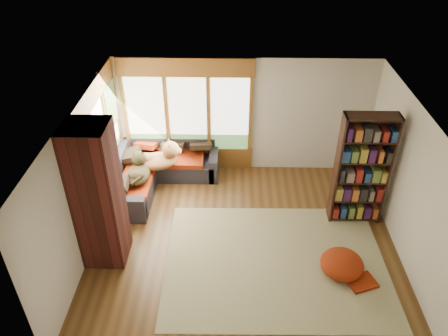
% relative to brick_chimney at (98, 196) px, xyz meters
% --- Properties ---
extents(floor, '(5.50, 5.50, 0.00)m').
position_rel_brick_chimney_xyz_m(floor, '(2.40, 0.35, -1.30)').
color(floor, '#4F3115').
rests_on(floor, ground).
extents(ceiling, '(5.50, 5.50, 0.00)m').
position_rel_brick_chimney_xyz_m(ceiling, '(2.40, 0.35, 1.30)').
color(ceiling, white).
extents(wall_back, '(5.50, 0.04, 2.60)m').
position_rel_brick_chimney_xyz_m(wall_back, '(2.40, 2.85, 0.00)').
color(wall_back, silver).
rests_on(wall_back, ground).
extents(wall_front, '(5.50, 0.04, 2.60)m').
position_rel_brick_chimney_xyz_m(wall_front, '(2.40, -2.15, 0.00)').
color(wall_front, silver).
rests_on(wall_front, ground).
extents(wall_left, '(0.04, 5.00, 2.60)m').
position_rel_brick_chimney_xyz_m(wall_left, '(-0.35, 0.35, 0.00)').
color(wall_left, silver).
rests_on(wall_left, ground).
extents(wall_right, '(0.04, 5.00, 2.60)m').
position_rel_brick_chimney_xyz_m(wall_right, '(5.15, 0.35, 0.00)').
color(wall_right, silver).
rests_on(wall_right, ground).
extents(windows_back, '(2.82, 0.10, 1.90)m').
position_rel_brick_chimney_xyz_m(windows_back, '(1.20, 2.82, 0.05)').
color(windows_back, brown).
rests_on(windows_back, wall_back).
extents(windows_left, '(0.10, 2.62, 1.90)m').
position_rel_brick_chimney_xyz_m(windows_left, '(-0.32, 1.55, 0.05)').
color(windows_left, brown).
rests_on(windows_left, wall_left).
extents(roller_blind, '(0.03, 0.72, 0.90)m').
position_rel_brick_chimney_xyz_m(roller_blind, '(-0.29, 2.38, 0.45)').
color(roller_blind, '#5D804B').
rests_on(roller_blind, wall_left).
extents(brick_chimney, '(0.70, 0.70, 2.60)m').
position_rel_brick_chimney_xyz_m(brick_chimney, '(0.00, 0.00, 0.00)').
color(brick_chimney, '#471914').
rests_on(brick_chimney, ground).
extents(sectional_sofa, '(2.20, 2.20, 0.80)m').
position_rel_brick_chimney_xyz_m(sectional_sofa, '(0.45, 2.05, -1.00)').
color(sectional_sofa, black).
rests_on(sectional_sofa, ground).
extents(area_rug, '(3.84, 2.96, 0.01)m').
position_rel_brick_chimney_xyz_m(area_rug, '(2.94, -0.12, -1.29)').
color(area_rug, beige).
rests_on(area_rug, ground).
extents(bookshelf, '(0.97, 0.32, 2.25)m').
position_rel_brick_chimney_xyz_m(bookshelf, '(4.54, 1.11, -0.17)').
color(bookshelf, black).
rests_on(bookshelf, ground).
extents(pouf, '(0.78, 0.78, 0.39)m').
position_rel_brick_chimney_xyz_m(pouf, '(4.03, -0.33, -1.09)').
color(pouf, '#9B2E11').
rests_on(pouf, area_rug).
extents(dog_tan, '(1.00, 0.72, 0.51)m').
position_rel_brick_chimney_xyz_m(dog_tan, '(0.66, 2.06, -0.51)').
color(dog_tan, brown).
rests_on(dog_tan, sectional_sofa).
extents(dog_brindle, '(0.52, 0.80, 0.42)m').
position_rel_brick_chimney_xyz_m(dog_brindle, '(0.28, 1.67, -0.55)').
color(dog_brindle, black).
rests_on(dog_brindle, sectional_sofa).
extents(throw_pillows, '(1.98, 1.68, 0.45)m').
position_rel_brick_chimney_xyz_m(throw_pillows, '(0.48, 2.20, -0.51)').
color(throw_pillows, black).
rests_on(throw_pillows, sectional_sofa).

